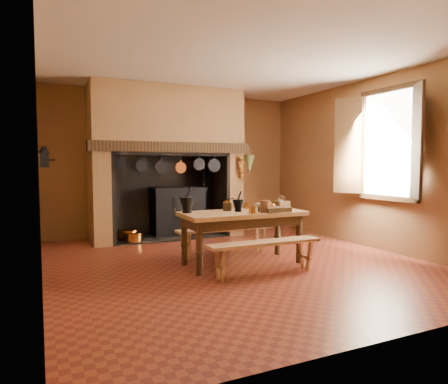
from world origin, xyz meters
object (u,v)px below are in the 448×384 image
at_px(work_table, 242,220).
at_px(coffee_grinder, 227,206).
at_px(bench_front, 265,250).
at_px(wicker_basket, 281,205).
at_px(mixing_bowl, 267,206).
at_px(iron_range, 178,210).

distance_m(work_table, coffee_grinder, 0.30).
xyz_separation_m(bench_front, wicker_basket, (0.62, 0.59, 0.48)).
bearing_deg(bench_front, mixing_bowl, 57.70).
relative_size(bench_front, mixing_bowl, 4.98).
bearing_deg(wicker_basket, iron_range, 91.17).
bearing_deg(wicker_basket, mixing_bowl, 98.51).
distance_m(bench_front, mixing_bowl, 1.07).
bearing_deg(work_table, bench_front, -90.00).
height_order(bench_front, coffee_grinder, coffee_grinder).
xyz_separation_m(mixing_bowl, wicker_basket, (0.10, -0.23, 0.03)).
relative_size(work_table, bench_front, 1.12).
relative_size(coffee_grinder, wicker_basket, 0.72).
bearing_deg(bench_front, coffee_grinder, 100.41).
relative_size(work_table, mixing_bowl, 5.55).
height_order(work_table, mixing_bowl, mixing_bowl).
relative_size(iron_range, work_table, 0.94).
distance_m(bench_front, wicker_basket, 0.98).
xyz_separation_m(coffee_grinder, mixing_bowl, (0.67, 0.03, -0.03)).
distance_m(iron_range, coffee_grinder, 2.40).
bearing_deg(coffee_grinder, mixing_bowl, 26.70).
bearing_deg(bench_front, iron_range, 91.49).
xyz_separation_m(coffee_grinder, wicker_basket, (0.76, -0.21, 0.00)).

